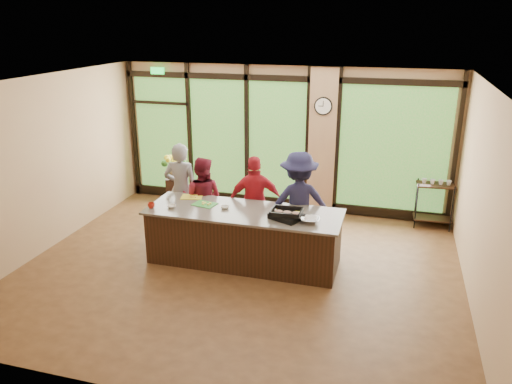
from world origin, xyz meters
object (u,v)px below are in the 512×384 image
Objects in this scene: cook_left at (181,190)px; flower_stand at (177,196)px; cook_right at (298,202)px; bar_cart at (434,199)px; island_base at (244,238)px; roasting_pan at (286,216)px.

flower_stand is (-0.52, 0.90, -0.47)m from cook_left.
bar_cart is (2.34, 1.75, -0.31)m from cook_right.
bar_cart is at bearing -164.67° from cook_right.
cook_left is (-1.45, 0.79, 0.44)m from island_base.
cook_left is 4.85m from bar_cart.
cook_right is 2.94m from bar_cart.
cook_left is 0.99× the size of cook_right.
bar_cart is (2.36, 2.59, -0.38)m from roasting_pan.
cook_left is 1.14m from flower_stand.
bar_cart reaches higher than flower_stand.
roasting_pan reaches higher than flower_stand.
island_base is 1.71m from cook_left.
cook_right reaches higher than bar_cart.
island_base is at bearing -166.69° from roasting_pan.
cook_right reaches higher than island_base.
flower_stand is at bearing -65.98° from cook_left.
cook_left is 2.22m from cook_right.
roasting_pan is at bearing -55.51° from flower_stand.
island_base is 1.13m from cook_right.
cook_right is at bearing 42.44° from island_base.
cook_left is at bearing -164.14° from bar_cart.
cook_right is 2.95m from flower_stand.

